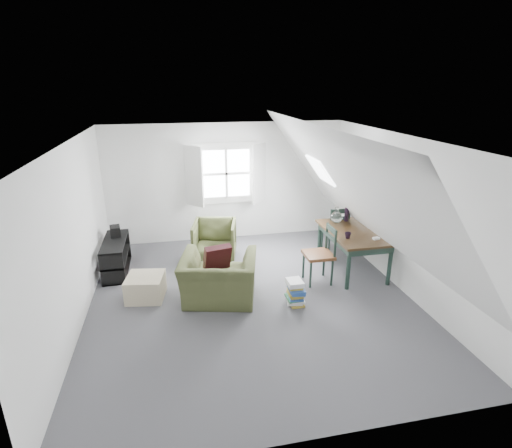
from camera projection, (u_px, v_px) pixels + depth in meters
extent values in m
plane|color=#4D4D52|center=(251.00, 298.00, 6.39)|extent=(5.50, 5.50, 0.00)
plane|color=white|center=(251.00, 141.00, 5.55)|extent=(5.50, 5.50, 0.00)
plane|color=white|center=(226.00, 182.00, 8.51)|extent=(5.00, 0.00, 5.00)
plane|color=white|center=(313.00, 330.00, 3.43)|extent=(5.00, 0.00, 5.00)
plane|color=white|center=(73.00, 238.00, 5.49)|extent=(0.00, 5.50, 5.50)
plane|color=white|center=(403.00, 214.00, 6.45)|extent=(0.00, 5.50, 5.50)
plane|color=white|center=(141.00, 197.00, 5.49)|extent=(3.19, 5.50, 4.48)
plane|color=white|center=(350.00, 186.00, 6.09)|extent=(3.19, 5.50, 4.48)
cube|color=white|center=(226.00, 173.00, 8.42)|extent=(1.30, 0.04, 1.30)
cube|color=white|center=(194.00, 177.00, 8.14)|extent=(0.35, 0.35, 1.25)
cube|color=white|center=(259.00, 174.00, 8.40)|extent=(0.35, 0.35, 1.25)
cube|color=white|center=(226.00, 174.00, 8.41)|extent=(1.00, 0.02, 1.00)
cube|color=white|center=(226.00, 174.00, 8.39)|extent=(1.08, 0.04, 0.05)
cube|color=white|center=(226.00, 174.00, 8.39)|extent=(0.05, 0.04, 1.08)
cube|color=white|center=(320.00, 170.00, 7.30)|extent=(0.35, 0.75, 0.47)
imported|color=#414726|center=(220.00, 300.00, 6.35)|extent=(1.35, 1.24, 0.75)
imported|color=#414726|center=(215.00, 258.00, 7.88)|extent=(0.96, 0.97, 0.75)
cube|color=#380F14|center=(217.00, 258.00, 6.27)|extent=(0.46, 0.33, 0.44)
cube|color=#B7AA8A|center=(146.00, 287.00, 6.36)|extent=(0.65, 0.65, 0.38)
cube|color=black|center=(354.00, 232.00, 7.13)|extent=(0.91, 1.51, 0.04)
cube|color=#1D3028|center=(353.00, 236.00, 7.16)|extent=(0.81, 1.41, 0.12)
cylinder|color=#1D3028|center=(348.00, 269.00, 6.57)|extent=(0.07, 0.07, 0.72)
cylinder|color=#1D3028|center=(390.00, 265.00, 6.71)|extent=(0.07, 0.07, 0.72)
cylinder|color=#1D3028|center=(319.00, 240.00, 7.81)|extent=(0.07, 0.07, 0.72)
cylinder|color=#1D3028|center=(355.00, 237.00, 7.96)|extent=(0.07, 0.07, 0.72)
sphere|color=silver|center=(336.00, 217.00, 7.47)|extent=(0.22, 0.22, 0.22)
cylinder|color=silver|center=(337.00, 210.00, 7.43)|extent=(0.07, 0.07, 0.12)
cylinder|color=black|center=(347.00, 214.00, 7.61)|extent=(0.08, 0.08, 0.26)
cylinder|color=#3F2D1E|center=(348.00, 200.00, 7.51)|extent=(0.03, 0.06, 0.47)
cylinder|color=#3F2D1E|center=(348.00, 200.00, 7.53)|extent=(0.05, 0.06, 0.47)
cylinder|color=#3F2D1E|center=(348.00, 200.00, 7.50)|extent=(0.06, 0.08, 0.47)
imported|color=black|center=(348.00, 238.00, 6.80)|extent=(0.12, 0.12, 0.10)
cube|color=white|center=(376.00, 238.00, 6.75)|extent=(0.12, 0.09, 0.04)
cube|color=brown|center=(335.00, 229.00, 8.00)|extent=(0.46, 0.46, 0.05)
cylinder|color=#1D3028|center=(339.00, 237.00, 8.30)|extent=(0.04, 0.04, 0.47)
cylinder|color=#1D3028|center=(346.00, 243.00, 7.95)|extent=(0.04, 0.04, 0.47)
cylinder|color=#1D3028|center=(322.00, 238.00, 8.22)|extent=(0.04, 0.04, 0.47)
cylinder|color=#1D3028|center=(329.00, 245.00, 7.88)|extent=(0.04, 0.04, 0.47)
cylinder|color=#1D3028|center=(349.00, 220.00, 7.77)|extent=(0.04, 0.04, 0.49)
cylinder|color=#1D3028|center=(331.00, 222.00, 7.69)|extent=(0.04, 0.04, 0.49)
cube|color=#1D3028|center=(341.00, 211.00, 7.66)|extent=(0.37, 0.03, 0.09)
cube|color=#1D3028|center=(340.00, 218.00, 7.71)|extent=(0.37, 0.03, 0.07)
cube|color=brown|center=(318.00, 255.00, 6.77)|extent=(0.47, 0.47, 0.06)
cylinder|color=#1D3028|center=(303.00, 265.00, 7.00)|extent=(0.04, 0.04, 0.48)
cylinder|color=#1D3028|center=(324.00, 263.00, 7.07)|extent=(0.04, 0.04, 0.48)
cylinder|color=#1D3028|center=(311.00, 275.00, 6.65)|extent=(0.04, 0.04, 0.48)
cylinder|color=#1D3028|center=(332.00, 273.00, 6.72)|extent=(0.04, 0.04, 0.48)
cylinder|color=#1D3028|center=(327.00, 236.00, 6.91)|extent=(0.04, 0.04, 0.50)
cylinder|color=#1D3028|center=(335.00, 245.00, 6.56)|extent=(0.04, 0.04, 0.50)
cube|color=#1D3028|center=(332.00, 229.00, 6.67)|extent=(0.03, 0.38, 0.09)
cube|color=#1D3028|center=(331.00, 237.00, 6.71)|extent=(0.03, 0.38, 0.07)
cube|color=black|center=(118.00, 270.00, 7.32)|extent=(0.39, 1.17, 0.03)
cube|color=black|center=(116.00, 256.00, 7.22)|extent=(0.39, 1.17, 0.03)
cube|color=black|center=(114.00, 241.00, 7.13)|extent=(0.39, 1.17, 0.03)
cube|color=black|center=(112.00, 270.00, 6.70)|extent=(0.39, 0.03, 0.58)
cube|color=black|center=(120.00, 244.00, 7.75)|extent=(0.39, 0.03, 0.58)
cube|color=#264C99|center=(115.00, 273.00, 6.97)|extent=(0.18, 0.19, 0.21)
cube|color=red|center=(118.00, 263.00, 7.37)|extent=(0.18, 0.23, 0.21)
cube|color=white|center=(114.00, 255.00, 7.00)|extent=(0.18, 0.21, 0.19)
cube|color=black|center=(115.00, 231.00, 7.32)|extent=(0.22, 0.27, 0.20)
cube|color=#B29933|center=(296.00, 303.00, 6.23)|extent=(0.21, 0.28, 0.03)
cube|color=white|center=(294.00, 301.00, 6.22)|extent=(0.27, 0.30, 0.03)
cube|color=white|center=(297.00, 299.00, 6.20)|extent=(0.23, 0.30, 0.04)
cube|color=#337F4C|center=(294.00, 297.00, 6.18)|extent=(0.23, 0.28, 0.03)
cube|color=#264C99|center=(295.00, 297.00, 6.16)|extent=(0.25, 0.32, 0.02)
cube|color=#B29933|center=(295.00, 294.00, 6.17)|extent=(0.21, 0.28, 0.03)
cube|color=#B29933|center=(295.00, 292.00, 6.18)|extent=(0.25, 0.31, 0.04)
cube|color=#264C99|center=(297.00, 291.00, 6.14)|extent=(0.25, 0.32, 0.04)
cube|color=#264C99|center=(296.00, 289.00, 6.12)|extent=(0.25, 0.31, 0.03)
cube|color=#B29933|center=(295.00, 286.00, 6.16)|extent=(0.23, 0.29, 0.04)
cube|color=white|center=(294.00, 284.00, 6.13)|extent=(0.23, 0.26, 0.04)
cube|color=white|center=(295.00, 281.00, 6.13)|extent=(0.23, 0.28, 0.03)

